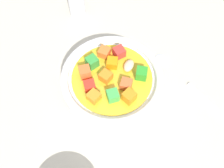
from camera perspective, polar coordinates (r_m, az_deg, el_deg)
The scene contains 3 objects.
ground_plane at distance 50.45cm, azimuth -0.00°, elevation -2.07°, with size 140.00×140.00×2.00cm, color #BAB2A0.
soup_bowl_main at distance 46.82cm, azimuth -0.01°, elevation 0.21°, with size 17.26×17.26×7.10cm.
spoon at distance 51.71cm, azimuth 16.80°, elevation -0.61°, with size 21.45×6.90×0.85cm.
Camera 1 is at (-13.51, 18.27, 44.05)cm, focal length 43.44 mm.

